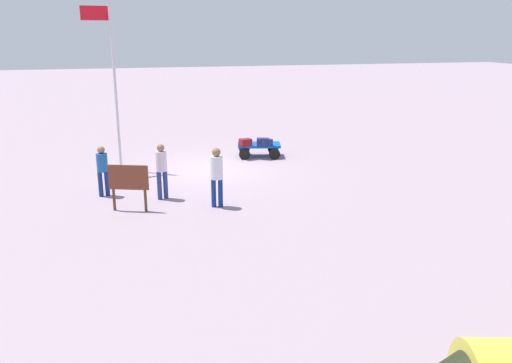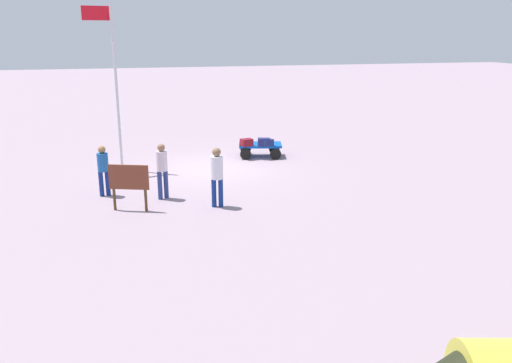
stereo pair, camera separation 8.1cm
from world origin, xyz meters
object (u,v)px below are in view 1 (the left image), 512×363
(suitcase_navy, at_px, (245,142))
(worker_lead, at_px, (217,172))
(flagpole, at_px, (112,76))
(luggage_cart, at_px, (259,147))
(suitcase_maroon, at_px, (266,142))
(worker_trailing, at_px, (162,167))
(signboard, at_px, (128,181))
(suitcase_olive, at_px, (262,142))
(worker_supervisor, at_px, (102,167))

(suitcase_navy, height_order, worker_lead, worker_lead)
(flagpole, bearing_deg, luggage_cart, -172.46)
(suitcase_maroon, distance_m, flagpole, 6.48)
(worker_trailing, relative_size, flagpole, 0.29)
(worker_trailing, height_order, flagpole, flagpole)
(signboard, bearing_deg, luggage_cart, -134.01)
(suitcase_olive, bearing_deg, suitcase_maroon, 178.24)
(suitcase_navy, relative_size, worker_lead, 0.29)
(luggage_cart, xyz_separation_m, flagpole, (5.66, 0.75, 3.06))
(worker_lead, distance_m, flagpole, 6.33)
(suitcase_olive, relative_size, flagpole, 0.09)
(worker_trailing, bearing_deg, suitcase_maroon, -136.86)
(suitcase_maroon, relative_size, worker_supervisor, 0.33)
(suitcase_navy, relative_size, suitcase_maroon, 0.98)
(suitcase_maroon, bearing_deg, flagpole, 3.11)
(luggage_cart, relative_size, suitcase_navy, 3.74)
(suitcase_navy, height_order, flagpole, flagpole)
(worker_supervisor, height_order, flagpole, flagpole)
(luggage_cart, height_order, suitcase_maroon, suitcase_maroon)
(suitcase_maroon, xyz_separation_m, worker_supervisor, (6.33, 3.51, 0.26))
(worker_lead, bearing_deg, suitcase_maroon, -119.50)
(suitcase_navy, distance_m, signboard, 7.18)
(signboard, bearing_deg, worker_trailing, -139.11)
(worker_supervisor, height_order, signboard, worker_supervisor)
(suitcase_navy, xyz_separation_m, worker_lead, (2.30, 5.65, 0.37))
(flagpole, bearing_deg, worker_lead, 117.85)
(signboard, bearing_deg, worker_lead, 172.86)
(luggage_cart, distance_m, worker_trailing, 6.48)
(worker_lead, bearing_deg, flagpole, -62.15)
(worker_lead, xyz_separation_m, worker_trailing, (1.47, -1.20, -0.04))
(suitcase_olive, distance_m, worker_supervisor, 7.12)
(suitcase_olive, xyz_separation_m, signboard, (5.46, 5.18, 0.20))
(worker_supervisor, bearing_deg, signboard, 113.49)
(luggage_cart, height_order, worker_supervisor, worker_supervisor)
(luggage_cart, xyz_separation_m, signboard, (5.42, 5.61, 0.51))
(flagpole, bearing_deg, suitcase_navy, -174.57)
(suitcase_navy, xyz_separation_m, suitcase_maroon, (-0.81, 0.16, -0.01))
(suitcase_olive, distance_m, flagpole, 6.34)
(suitcase_maroon, relative_size, worker_trailing, 0.30)
(suitcase_maroon, bearing_deg, worker_lead, 60.50)
(suitcase_navy, distance_m, worker_supervisor, 6.63)
(worker_supervisor, distance_m, flagpole, 4.10)
(suitcase_navy, bearing_deg, worker_lead, 67.89)
(luggage_cart, distance_m, worker_lead, 6.64)
(luggage_cart, distance_m, signboard, 7.82)
(flagpole, height_order, signboard, flagpole)
(worker_lead, relative_size, worker_supervisor, 1.11)
(worker_lead, distance_m, worker_trailing, 1.90)
(suitcase_olive, distance_m, suitcase_maroon, 0.14)
(signboard, bearing_deg, suitcase_navy, -131.92)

